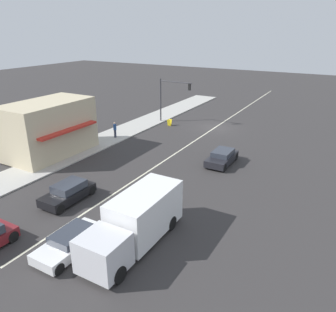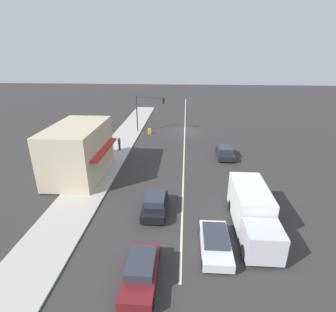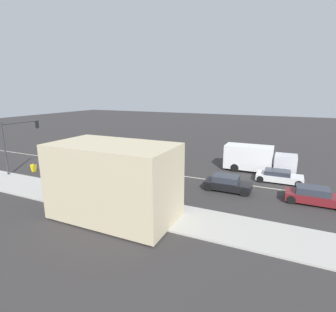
% 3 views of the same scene
% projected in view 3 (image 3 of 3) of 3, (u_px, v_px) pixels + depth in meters
% --- Properties ---
extents(ground_plane, '(160.00, 160.00, 0.00)m').
position_uv_depth(ground_plane, '(185.00, 176.00, 27.62)').
color(ground_plane, '#333030').
extents(sidewalk_right, '(4.00, 73.00, 0.12)m').
position_uv_depth(sidewalk_right, '(148.00, 211.00, 19.46)').
color(sidewalk_right, '#B2AFA8').
rests_on(sidewalk_right, ground).
extents(lane_marking_center, '(0.16, 60.00, 0.01)m').
position_uv_depth(lane_marking_center, '(59.00, 159.00, 34.91)').
color(lane_marking_center, beige).
rests_on(lane_marking_center, ground).
extents(building_corner_store, '(5.42, 8.55, 5.19)m').
position_uv_depth(building_corner_store, '(114.00, 181.00, 18.06)').
color(building_corner_store, '#C6B793').
rests_on(building_corner_store, sidewalk_right).
extents(traffic_signal_main, '(4.59, 0.34, 5.60)m').
position_uv_depth(traffic_signal_main, '(16.00, 137.00, 28.27)').
color(traffic_signal_main, '#333338').
rests_on(traffic_signal_main, sidewalk_right).
extents(pedestrian, '(0.34, 0.34, 1.78)m').
position_uv_depth(pedestrian, '(64.00, 179.00, 23.40)').
color(pedestrian, '#282D42').
rests_on(pedestrian, sidewalk_right).
extents(warning_aframe_sign, '(0.45, 0.53, 0.84)m').
position_uv_depth(warning_aframe_sign, '(34.00, 168.00, 29.14)').
color(warning_aframe_sign, yellow).
rests_on(warning_aframe_sign, ground).
extents(delivery_truck, '(2.44, 7.50, 2.87)m').
position_uv_depth(delivery_truck, '(257.00, 159.00, 29.03)').
color(delivery_truck, silver).
rests_on(delivery_truck, ground).
extents(suv_black, '(1.85, 4.07, 1.37)m').
position_uv_depth(suv_black, '(227.00, 183.00, 23.54)').
color(suv_black, black).
rests_on(suv_black, ground).
extents(van_white, '(1.88, 4.29, 1.19)m').
position_uv_depth(van_white, '(279.00, 176.00, 25.77)').
color(van_white, silver).
rests_on(van_white, ground).
extents(sedan_maroon, '(1.79, 4.34, 1.36)m').
position_uv_depth(sedan_maroon, '(314.00, 196.00, 20.75)').
color(sedan_maroon, maroon).
rests_on(sedan_maroon, ground).
extents(sedan_dark, '(1.89, 4.11, 1.27)m').
position_uv_depth(sedan_dark, '(148.00, 154.00, 34.82)').
color(sedan_dark, black).
rests_on(sedan_dark, ground).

